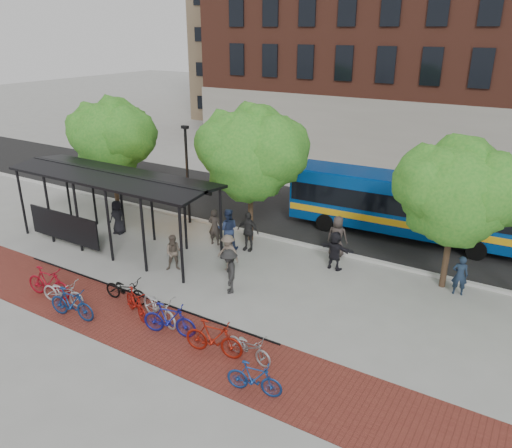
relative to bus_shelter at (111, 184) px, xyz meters
The scene contains 31 objects.
ground 8.68m from the bus_shelter, ahead, with size 160.00×160.00×0.00m, color #9E9E99.
asphalt_street 12.12m from the bus_shelter, 46.19° to the left, with size 160.00×8.00×0.01m, color black.
curb 9.74m from the bus_shelter, 28.84° to the left, with size 160.00×0.25×0.12m, color #B7B7B2.
brick_strip 8.19m from the bus_shelter, 36.40° to the right, with size 24.00×3.00×0.01m, color maroon.
bike_rack_rail 6.74m from the bus_shelter, 36.84° to the right, with size 12.00×0.05×0.95m, color black.
bus_shelter is the anchor object (origin of this frame).
tree_a 5.52m from the bus_shelter, 134.60° to the left, with size 4.90×4.00×6.18m.
tree_b 6.64m from the bus_shelter, 36.21° to the left, with size 5.15×4.20×6.47m.
tree_c 14.77m from the bus_shelter, 15.06° to the left, with size 4.66×3.80×5.92m.
lamp_post_left 4.24m from the bus_shelter, 74.47° to the left, with size 0.35×0.20×5.12m.
bus 13.90m from the bus_shelter, 35.86° to the left, with size 11.23×3.08×3.00m.
bike_1 5.66m from the bus_shelter, 73.06° to the right, with size 0.58×2.04×1.22m, color maroon.
bike_2 6.06m from the bus_shelter, 64.33° to the right, with size 0.66×1.89×0.99m, color #AFAFB1.
bike_3 6.91m from the bus_shelter, 57.61° to the right, with size 0.55×1.93×1.16m, color navy.
bike_4 6.12m from the bus_shelter, 40.52° to the right, with size 0.65×1.87×0.98m, color black.
bike_5 7.16m from the bus_shelter, 38.38° to the right, with size 0.48×1.70×1.02m, color maroon.
bike_6 7.81m from the bus_shelter, 32.73° to the right, with size 0.72×2.07×1.09m, color #B4B4B6.
bike_7 8.71m from the bus_shelter, 32.20° to the right, with size 0.54×1.92×1.15m, color navy.
bike_9 10.37m from the bus_shelter, 26.99° to the right, with size 0.56×1.99×1.19m, color maroon.
bike_10 11.21m from the bus_shelter, 22.76° to the right, with size 0.60×1.73×0.91m, color gray.
bike_11 12.53m from the bus_shelter, 26.32° to the right, with size 0.47×1.66×1.00m, color navy.
pedestrian_0 2.57m from the bus_shelter, 132.48° to the left, with size 0.84×0.55×1.72m, color black.
pedestrian_1 5.12m from the bus_shelter, 31.68° to the left, with size 0.64×0.42×1.76m, color #36302B.
pedestrian_2 5.70m from the bus_shelter, 26.24° to the left, with size 0.95×0.74×1.96m, color navy.
pedestrian_3 6.47m from the bus_shelter, ahead, with size 1.05×0.60×1.62m, color #65574B.
pedestrian_4 6.60m from the bus_shelter, 25.74° to the left, with size 1.09×0.45×1.86m, color #282828.
pedestrian_5 10.50m from the bus_shelter, 16.81° to the left, with size 1.58×0.50×1.71m, color black.
pedestrian_6 10.52m from the bus_shelter, 24.50° to the left, with size 0.92×0.60×1.88m, color #39302D.
pedestrian_7 15.32m from the bus_shelter, 13.15° to the left, with size 0.59×0.39×1.61m, color #1A283D.
pedestrian_8 4.69m from the bus_shelter, ahead, with size 0.77×0.60×1.58m, color brown.
pedestrian_9 7.53m from the bus_shelter, ahead, with size 1.16×0.67×1.79m, color black.
Camera 1 is at (8.84, -15.60, 9.60)m, focal length 35.00 mm.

